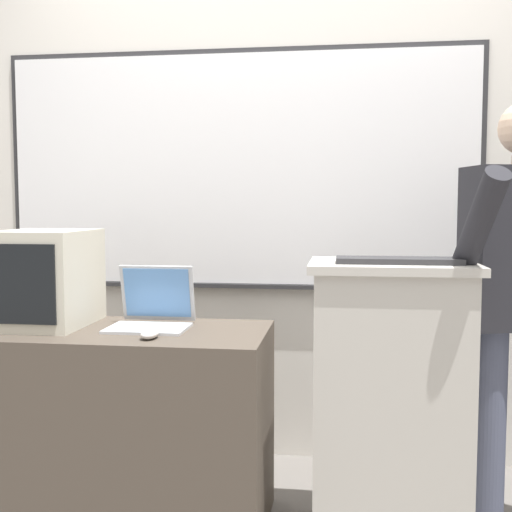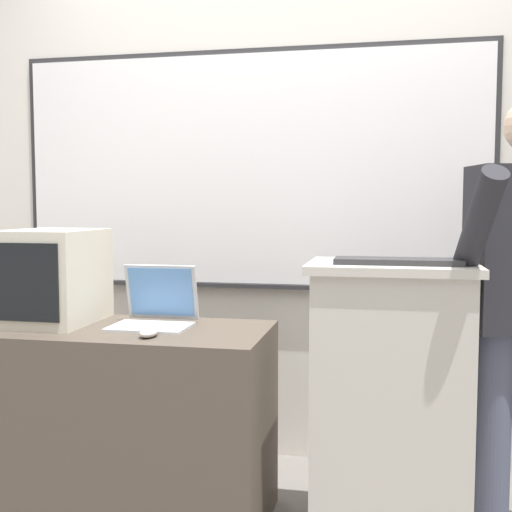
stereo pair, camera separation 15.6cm
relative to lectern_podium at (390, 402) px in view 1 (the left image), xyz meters
The scene contains 7 objects.
back_wall 1.24m from the lectern_podium, 122.36° to the left, with size 6.40×0.17×2.64m.
lectern_podium is the anchor object (origin of this frame).
side_desk 1.00m from the lectern_podium, behind, with size 1.07×0.55×0.76m.
laptop 0.96m from the lectern_podium, behind, with size 0.30×0.27×0.23m.
wireless_keyboard 0.52m from the lectern_podium, 72.28° to the right, with size 0.43×0.14×0.02m.
computer_mouse_by_laptop 0.90m from the lectern_podium, 169.04° to the right, with size 0.06×0.10×0.03m.
crt_monitor 1.39m from the lectern_podium, behind, with size 0.34×0.41×0.37m.
Camera 1 is at (0.32, -1.84, 1.23)m, focal length 45.00 mm.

